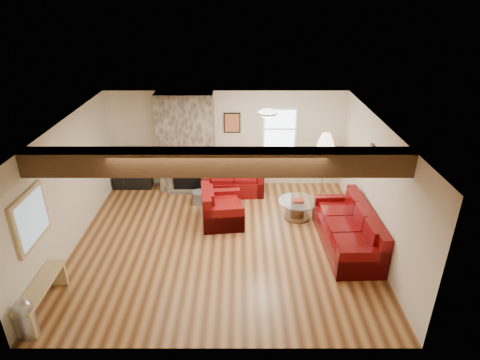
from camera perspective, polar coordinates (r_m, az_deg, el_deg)
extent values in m
plane|color=#5C3118|center=(8.41, -2.39, -8.68)|extent=(8.00, 8.00, 0.00)
plane|color=silver|center=(7.31, -2.75, 7.77)|extent=(8.00, 8.00, 0.00)
plane|color=beige|center=(10.31, -1.94, 5.80)|extent=(8.00, 0.00, 8.00)
plane|color=beige|center=(5.46, -3.75, -14.03)|extent=(8.00, 0.00, 8.00)
plane|color=beige|center=(8.46, -23.30, -0.95)|extent=(0.00, 7.50, 7.50)
plane|color=beige|center=(8.21, 18.85, -0.98)|extent=(0.00, 7.50, 7.50)
cube|color=#321E0F|center=(6.20, -3.21, 2.57)|extent=(6.00, 0.36, 0.38)
cube|color=#39342C|center=(10.16, -7.65, 5.28)|extent=(1.40, 0.50, 2.50)
cube|color=black|center=(10.23, -7.56, 0.59)|extent=(0.70, 0.06, 0.90)
cube|color=#39342C|center=(10.37, -7.47, -1.58)|extent=(1.00, 0.25, 0.08)
cylinder|color=#432615|center=(9.29, 8.10, -5.19)|extent=(0.58, 0.58, 0.04)
cylinder|color=#432615|center=(9.21, 8.17, -4.25)|extent=(0.31, 0.31, 0.39)
cylinder|color=white|center=(9.10, 8.26, -3.02)|extent=(0.88, 0.88, 0.02)
cube|color=maroon|center=(9.09, 8.27, -2.89)|extent=(0.24, 0.18, 0.03)
cube|color=black|center=(10.85, -14.93, 0.21)|extent=(0.97, 0.39, 0.49)
imported|color=black|center=(10.66, -15.22, 2.54)|extent=(0.82, 0.11, 0.47)
cylinder|color=tan|center=(10.32, 11.39, -2.18)|extent=(0.30, 0.30, 0.03)
cylinder|color=tan|center=(10.01, 11.74, 1.51)|extent=(0.03, 0.03, 1.49)
cone|color=#FEEFC0|center=(9.73, 12.14, 5.62)|extent=(0.42, 0.42, 0.30)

